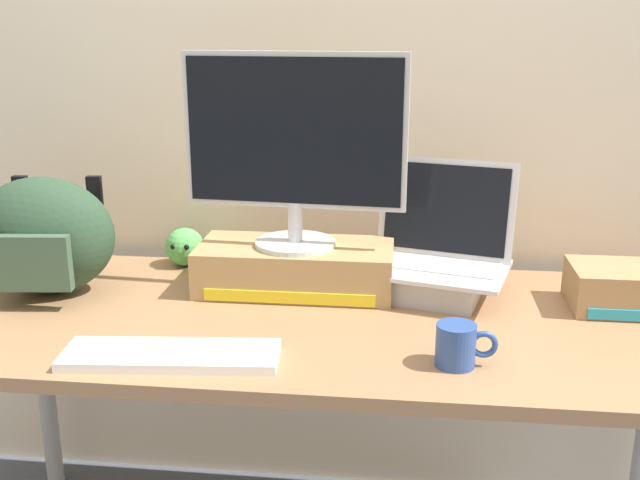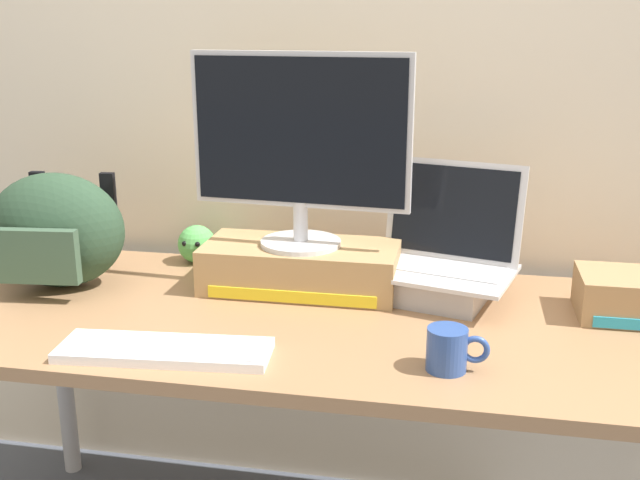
{
  "view_description": "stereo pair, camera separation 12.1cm",
  "coord_description": "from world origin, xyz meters",
  "px_view_note": "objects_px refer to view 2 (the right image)",
  "views": [
    {
      "loc": [
        0.18,
        -1.58,
        1.37
      ],
      "look_at": [
        0.0,
        0.0,
        0.9
      ],
      "focal_mm": 41.82,
      "sensor_mm": 36.0,
      "label": 1
    },
    {
      "loc": [
        0.3,
        -1.56,
        1.37
      ],
      "look_at": [
        0.0,
        0.0,
        0.9
      ],
      "focal_mm": 41.82,
      "sensor_mm": 36.0,
      "label": 2
    }
  ],
  "objects_px": {
    "external_keyboard": "(165,350)",
    "messenger_backpack": "(56,231)",
    "coffee_mug": "(449,349)",
    "open_laptop": "(441,271)",
    "plush_toy": "(197,244)",
    "desktop_monitor": "(300,145)",
    "toner_box_yellow": "(301,267)"
  },
  "relations": [
    {
      "from": "toner_box_yellow",
      "to": "external_keyboard",
      "type": "relative_size",
      "value": 1.1
    },
    {
      "from": "plush_toy",
      "to": "coffee_mug",
      "type": "bearing_deg",
      "value": -37.66
    },
    {
      "from": "external_keyboard",
      "to": "desktop_monitor",
      "type": "bearing_deg",
      "value": 61.5
    },
    {
      "from": "plush_toy",
      "to": "open_laptop",
      "type": "bearing_deg",
      "value": -12.66
    },
    {
      "from": "plush_toy",
      "to": "external_keyboard",
      "type": "bearing_deg",
      "value": -76.29
    },
    {
      "from": "external_keyboard",
      "to": "coffee_mug",
      "type": "height_order",
      "value": "coffee_mug"
    },
    {
      "from": "toner_box_yellow",
      "to": "messenger_backpack",
      "type": "relative_size",
      "value": 1.32
    },
    {
      "from": "desktop_monitor",
      "to": "messenger_backpack",
      "type": "xyz_separation_m",
      "value": [
        -0.61,
        -0.09,
        -0.22
      ]
    },
    {
      "from": "desktop_monitor",
      "to": "messenger_backpack",
      "type": "height_order",
      "value": "desktop_monitor"
    },
    {
      "from": "open_laptop",
      "to": "messenger_backpack",
      "type": "height_order",
      "value": "open_laptop"
    },
    {
      "from": "desktop_monitor",
      "to": "coffee_mug",
      "type": "bearing_deg",
      "value": -41.72
    },
    {
      "from": "external_keyboard",
      "to": "messenger_backpack",
      "type": "height_order",
      "value": "messenger_backpack"
    },
    {
      "from": "desktop_monitor",
      "to": "messenger_backpack",
      "type": "relative_size",
      "value": 1.48
    },
    {
      "from": "open_laptop",
      "to": "messenger_backpack",
      "type": "bearing_deg",
      "value": -159.41
    },
    {
      "from": "messenger_backpack",
      "to": "external_keyboard",
      "type": "bearing_deg",
      "value": -44.96
    },
    {
      "from": "external_keyboard",
      "to": "messenger_backpack",
      "type": "bearing_deg",
      "value": 136.01
    },
    {
      "from": "messenger_backpack",
      "to": "open_laptop",
      "type": "bearing_deg",
      "value": -0.21
    },
    {
      "from": "toner_box_yellow",
      "to": "desktop_monitor",
      "type": "distance_m",
      "value": 0.31
    },
    {
      "from": "open_laptop",
      "to": "coffee_mug",
      "type": "relative_size",
      "value": 3.25
    },
    {
      "from": "coffee_mug",
      "to": "open_laptop",
      "type": "bearing_deg",
      "value": 94.33
    },
    {
      "from": "open_laptop",
      "to": "plush_toy",
      "type": "relative_size",
      "value": 3.73
    },
    {
      "from": "toner_box_yellow",
      "to": "messenger_backpack",
      "type": "xyz_separation_m",
      "value": [
        -0.61,
        -0.09,
        0.09
      ]
    },
    {
      "from": "desktop_monitor",
      "to": "plush_toy",
      "type": "bearing_deg",
      "value": 159.04
    },
    {
      "from": "toner_box_yellow",
      "to": "external_keyboard",
      "type": "xyz_separation_m",
      "value": [
        -0.19,
        -0.43,
        -0.05
      ]
    },
    {
      "from": "external_keyboard",
      "to": "coffee_mug",
      "type": "distance_m",
      "value": 0.57
    },
    {
      "from": "plush_toy",
      "to": "messenger_backpack",
      "type": "bearing_deg",
      "value": -137.96
    },
    {
      "from": "toner_box_yellow",
      "to": "coffee_mug",
      "type": "distance_m",
      "value": 0.54
    },
    {
      "from": "open_laptop",
      "to": "external_keyboard",
      "type": "distance_m",
      "value": 0.69
    },
    {
      "from": "open_laptop",
      "to": "plush_toy",
      "type": "bearing_deg",
      "value": -177.83
    },
    {
      "from": "open_laptop",
      "to": "external_keyboard",
      "type": "xyz_separation_m",
      "value": [
        -0.53,
        -0.43,
        -0.06
      ]
    },
    {
      "from": "open_laptop",
      "to": "messenger_backpack",
      "type": "distance_m",
      "value": 0.96
    },
    {
      "from": "messenger_backpack",
      "to": "coffee_mug",
      "type": "bearing_deg",
      "value": -22.82
    }
  ]
}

